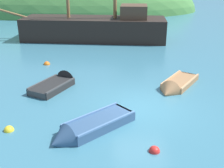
{
  "coord_description": "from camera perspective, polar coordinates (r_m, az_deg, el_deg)",
  "views": [
    {
      "loc": [
        -1.7,
        -11.21,
        5.62
      ],
      "look_at": [
        -1.27,
        1.95,
        0.33
      ],
      "focal_mm": 44.96,
      "sensor_mm": 36.0,
      "label": 1
    }
  ],
  "objects": [
    {
      "name": "shore_hill",
      "position": [
        45.49,
        -9.73,
        14.48
      ],
      "size": [
        40.68,
        19.24,
        13.33
      ],
      "primitive_type": "ellipsoid",
      "color": "#477F3D",
      "rests_on": "ground"
    },
    {
      "name": "rowboat_outer_right",
      "position": [
        10.69,
        -4.98,
        -9.16
      ],
      "size": [
        3.43,
        3.14,
        1.07
      ],
      "rotation": [
        0.0,
        0.0,
        3.84
      ],
      "color": "#335175",
      "rests_on": "ground"
    },
    {
      "name": "rowboat_center",
      "position": [
        15.02,
        -10.83,
        -0.06
      ],
      "size": [
        2.48,
        3.16,
        1.18
      ],
      "rotation": [
        0.0,
        0.0,
        1.06
      ],
      "color": "black",
      "rests_on": "ground"
    },
    {
      "name": "buoy_yellow",
      "position": [
        11.5,
        -20.22,
        -8.87
      ],
      "size": [
        0.39,
        0.39,
        0.39
      ],
      "primitive_type": "sphere",
      "color": "yellow",
      "rests_on": "ground"
    },
    {
      "name": "sailing_ship",
      "position": [
        25.11,
        -3.32,
        10.7
      ],
      "size": [
        15.08,
        5.04,
        12.77
      ],
      "rotation": [
        0.0,
        0.0,
        3.02
      ],
      "color": "black",
      "rests_on": "ground"
    },
    {
      "name": "rowboat_outer_left",
      "position": [
        14.92,
        12.82,
        -0.5
      ],
      "size": [
        2.82,
        3.28,
        1.1
      ],
      "rotation": [
        0.0,
        0.0,
        4.08
      ],
      "color": "#9E7047",
      "rests_on": "ground"
    },
    {
      "name": "ground_plane",
      "position": [
        12.65,
        6.05,
        -4.62
      ],
      "size": [
        120.0,
        120.0,
        0.0
      ],
      "primitive_type": "plane",
      "color": "teal"
    },
    {
      "name": "buoy_orange",
      "position": [
        18.78,
        -13.11,
        3.89
      ],
      "size": [
        0.41,
        0.41,
        0.41
      ],
      "primitive_type": "sphere",
      "color": "orange",
      "rests_on": "ground"
    },
    {
      "name": "buoy_red",
      "position": [
        9.8,
        8.6,
        -13.38
      ],
      "size": [
        0.38,
        0.38,
        0.38
      ],
      "primitive_type": "sphere",
      "color": "red",
      "rests_on": "ground"
    }
  ]
}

